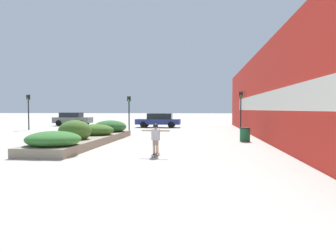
% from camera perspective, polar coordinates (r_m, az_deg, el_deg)
% --- Properties ---
extents(ground_plane, '(300.00, 300.00, 0.00)m').
position_cam_1_polar(ground_plane, '(8.14, -9.42, -10.56)').
color(ground_plane, '#ADA89E').
extents(building_wall_right, '(0.67, 35.31, 5.68)m').
position_cam_1_polar(building_wall_right, '(23.56, 15.61, 5.10)').
color(building_wall_right, red).
rests_on(building_wall_right, ground_plane).
extents(planter_box, '(2.32, 11.51, 1.36)m').
position_cam_1_polar(planter_box, '(18.60, -13.66, -1.47)').
color(planter_box, gray).
rests_on(planter_box, ground_plane).
extents(skateboard, '(0.27, 0.77, 0.09)m').
position_cam_1_polar(skateboard, '(13.28, -2.17, -4.98)').
color(skateboard, black).
rests_on(skateboard, ground_plane).
extents(skateboarder, '(1.15, 0.22, 1.23)m').
position_cam_1_polar(skateboarder, '(13.20, -2.17, -1.69)').
color(skateboarder, tan).
rests_on(skateboarder, skateboard).
extents(trash_bin, '(0.62, 0.62, 0.82)m').
position_cam_1_polar(trash_bin, '(19.78, 13.26, -1.46)').
color(trash_bin, '#1E5B33').
rests_on(trash_bin, ground_plane).
extents(car_leftmost, '(4.26, 1.92, 1.53)m').
position_cam_1_polar(car_leftmost, '(39.48, -16.31, 1.21)').
color(car_leftmost, slate).
rests_on(car_leftmost, ground_plane).
extents(car_center_left, '(4.64, 1.85, 1.47)m').
position_cam_1_polar(car_center_left, '(34.33, -1.63, 1.04)').
color(car_center_left, navy).
rests_on(car_center_left, ground_plane).
extents(car_center_right, '(3.92, 1.84, 1.60)m').
position_cam_1_polar(car_center_right, '(36.82, 22.13, 1.06)').
color(car_center_right, black).
rests_on(car_center_right, ground_plane).
extents(traffic_light_left, '(0.28, 0.30, 3.06)m').
position_cam_1_polar(traffic_light_left, '(29.21, -6.81, 3.32)').
color(traffic_light_left, black).
rests_on(traffic_light_left, ground_plane).
extents(traffic_light_right, '(0.28, 0.30, 3.45)m').
position_cam_1_polar(traffic_light_right, '(29.35, 12.57, 3.74)').
color(traffic_light_right, black).
rests_on(traffic_light_right, ground_plane).
extents(traffic_light_far_left, '(0.28, 0.30, 3.24)m').
position_cam_1_polar(traffic_light_far_left, '(32.66, -23.16, 3.26)').
color(traffic_light_far_left, black).
rests_on(traffic_light_far_left, ground_plane).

